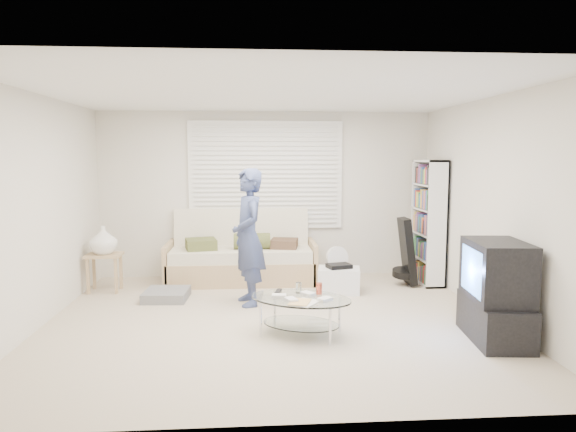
{
  "coord_description": "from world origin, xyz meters",
  "views": [
    {
      "loc": [
        -0.22,
        -5.57,
        1.83
      ],
      "look_at": [
        0.2,
        0.3,
        1.15
      ],
      "focal_mm": 32.0,
      "sensor_mm": 36.0,
      "label": 1
    }
  ],
  "objects": [
    {
      "name": "side_table",
      "position": [
        -2.22,
        1.42,
        0.67
      ],
      "size": [
        0.46,
        0.37,
        0.9
      ],
      "color": "tan",
      "rests_on": "ground"
    },
    {
      "name": "tv_unit",
      "position": [
        2.2,
        -0.76,
        0.49
      ],
      "size": [
        0.58,
        0.96,
        1.0
      ],
      "color": "black",
      "rests_on": "ground"
    },
    {
      "name": "coffee_table",
      "position": [
        0.28,
        -0.47,
        0.32
      ],
      "size": [
        1.23,
        1.02,
        0.51
      ],
      "color": "silver",
      "rests_on": "ground"
    },
    {
      "name": "bookshelf",
      "position": [
        2.32,
        1.6,
        0.89
      ],
      "size": [
        0.28,
        0.75,
        1.78
      ],
      "color": "white",
      "rests_on": "ground"
    },
    {
      "name": "futon_sofa",
      "position": [
        -0.37,
        1.88,
        0.35
      ],
      "size": [
        2.16,
        0.87,
        1.05
      ],
      "color": "tan",
      "rests_on": "ground"
    },
    {
      "name": "floor_fan",
      "position": [
        1.0,
        1.54,
        0.33
      ],
      "size": [
        0.35,
        0.23,
        0.57
      ],
      "color": "white",
      "rests_on": "ground"
    },
    {
      "name": "standing_person",
      "position": [
        -0.26,
        0.68,
        0.84
      ],
      "size": [
        0.55,
        0.7,
        1.69
      ],
      "primitive_type": "imported",
      "rotation": [
        0.0,
        0.0,
        -1.32
      ],
      "color": "navy",
      "rests_on": "ground"
    },
    {
      "name": "window_blinds",
      "position": [
        0.0,
        2.2,
        1.55
      ],
      "size": [
        2.32,
        0.08,
        1.62
      ],
      "color": "silver",
      "rests_on": "ground"
    },
    {
      "name": "grey_floor_pillow",
      "position": [
        -1.32,
        0.96,
        0.06
      ],
      "size": [
        0.58,
        0.58,
        0.12
      ],
      "primitive_type": "cube",
      "rotation": [
        0.0,
        0.0,
        -0.06
      ],
      "color": "slate",
      "rests_on": "ground"
    },
    {
      "name": "room_shell",
      "position": [
        0.0,
        0.48,
        1.63
      ],
      "size": [
        5.02,
        4.52,
        2.51
      ],
      "color": "silver",
      "rests_on": "ground"
    },
    {
      "name": "guitar_case",
      "position": [
        1.97,
        1.45,
        0.42
      ],
      "size": [
        0.34,
        0.35,
        0.95
      ],
      "color": "black",
      "rests_on": "ground"
    },
    {
      "name": "storage_bin",
      "position": [
        0.95,
        1.15,
        0.18
      ],
      "size": [
        0.61,
        0.48,
        0.39
      ],
      "color": "white",
      "rests_on": "ground"
    },
    {
      "name": "ground",
      "position": [
        0.0,
        0.0,
        0.0
      ],
      "size": [
        5.0,
        5.0,
        0.0
      ],
      "primitive_type": "plane",
      "color": "#B3A48B",
      "rests_on": "ground"
    }
  ]
}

